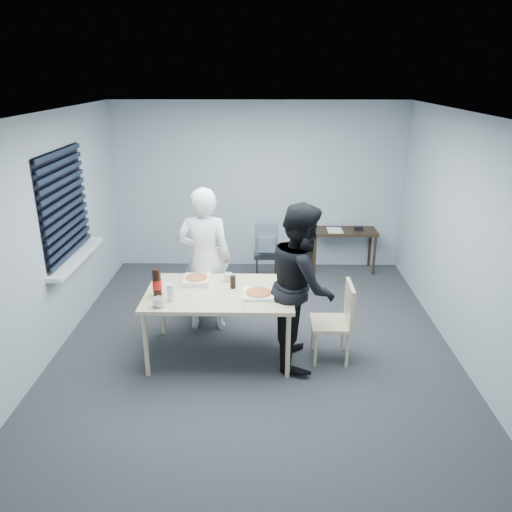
{
  "coord_description": "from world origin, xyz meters",
  "views": [
    {
      "loc": [
        0.1,
        -5.17,
        3.0
      ],
      "look_at": [
        0.0,
        0.1,
        1.03
      ],
      "focal_mm": 35.0,
      "sensor_mm": 36.0,
      "label": 1
    }
  ],
  "objects_px": {
    "mug_b": "(228,277)",
    "mug_a": "(159,302)",
    "person_white": "(205,260)",
    "person_black": "(302,285)",
    "side_table": "(344,235)",
    "stool": "(266,260)",
    "backpack": "(266,239)",
    "dining_table": "(220,296)",
    "soda_bottle": "(157,283)",
    "chair_right": "(339,317)",
    "chair_far": "(208,278)"
  },
  "relations": [
    {
      "from": "dining_table",
      "to": "mug_a",
      "type": "xyz_separation_m",
      "value": [
        -0.58,
        -0.38,
        0.11
      ]
    },
    {
      "from": "stool",
      "to": "backpack",
      "type": "bearing_deg",
      "value": -90.0
    },
    {
      "from": "stool",
      "to": "soda_bottle",
      "type": "xyz_separation_m",
      "value": [
        -1.15,
        -2.08,
        0.53
      ]
    },
    {
      "from": "chair_far",
      "to": "stool",
      "type": "bearing_deg",
      "value": 52.67
    },
    {
      "from": "person_white",
      "to": "soda_bottle",
      "type": "height_order",
      "value": "person_white"
    },
    {
      "from": "backpack",
      "to": "person_white",
      "type": "bearing_deg",
      "value": -95.47
    },
    {
      "from": "stool",
      "to": "mug_a",
      "type": "xyz_separation_m",
      "value": [
        -1.09,
        -2.33,
        0.43
      ]
    },
    {
      "from": "person_white",
      "to": "mug_a",
      "type": "xyz_separation_m",
      "value": [
        -0.35,
        -1.02,
        -0.07
      ]
    },
    {
      "from": "side_table",
      "to": "stool",
      "type": "relative_size",
      "value": 2.03
    },
    {
      "from": "chair_right",
      "to": "backpack",
      "type": "distance_m",
      "value": 2.17
    },
    {
      "from": "dining_table",
      "to": "mug_a",
      "type": "distance_m",
      "value": 0.7
    },
    {
      "from": "person_black",
      "to": "chair_right",
      "type": "bearing_deg",
      "value": -89.32
    },
    {
      "from": "chair_right",
      "to": "mug_a",
      "type": "xyz_separation_m",
      "value": [
        -1.87,
        -0.31,
        0.31
      ]
    },
    {
      "from": "person_black",
      "to": "backpack",
      "type": "distance_m",
      "value": 2.05
    },
    {
      "from": "chair_right",
      "to": "mug_b",
      "type": "relative_size",
      "value": 8.9
    },
    {
      "from": "stool",
      "to": "soda_bottle",
      "type": "bearing_deg",
      "value": -118.88
    },
    {
      "from": "chair_far",
      "to": "backpack",
      "type": "height_order",
      "value": "backpack"
    },
    {
      "from": "chair_right",
      "to": "mug_b",
      "type": "height_order",
      "value": "chair_right"
    },
    {
      "from": "person_black",
      "to": "mug_a",
      "type": "distance_m",
      "value": 1.49
    },
    {
      "from": "side_table",
      "to": "stool",
      "type": "xyz_separation_m",
      "value": [
        -1.22,
        -0.61,
        -0.21
      ]
    },
    {
      "from": "person_white",
      "to": "person_black",
      "type": "bearing_deg",
      "value": 147.18
    },
    {
      "from": "person_white",
      "to": "side_table",
      "type": "xyz_separation_m",
      "value": [
        1.95,
        1.93,
        -0.3
      ]
    },
    {
      "from": "person_white",
      "to": "backpack",
      "type": "bearing_deg",
      "value": -119.55
    },
    {
      "from": "backpack",
      "to": "soda_bottle",
      "type": "distance_m",
      "value": 2.37
    },
    {
      "from": "mug_b",
      "to": "soda_bottle",
      "type": "bearing_deg",
      "value": -150.27
    },
    {
      "from": "backpack",
      "to": "soda_bottle",
      "type": "xyz_separation_m",
      "value": [
        -1.15,
        -2.07,
        0.2
      ]
    },
    {
      "from": "dining_table",
      "to": "chair_right",
      "type": "height_order",
      "value": "chair_right"
    },
    {
      "from": "side_table",
      "to": "backpack",
      "type": "distance_m",
      "value": 1.37
    },
    {
      "from": "person_white",
      "to": "side_table",
      "type": "bearing_deg",
      "value": -135.4
    },
    {
      "from": "person_black",
      "to": "person_white",
      "type": "bearing_deg",
      "value": 57.18
    },
    {
      "from": "mug_b",
      "to": "mug_a",
      "type": "bearing_deg",
      "value": -134.69
    },
    {
      "from": "person_white",
      "to": "stool",
      "type": "distance_m",
      "value": 1.59
    },
    {
      "from": "side_table",
      "to": "chair_far",
      "type": "bearing_deg",
      "value": -140.96
    },
    {
      "from": "chair_far",
      "to": "person_white",
      "type": "relative_size",
      "value": 0.5
    },
    {
      "from": "mug_a",
      "to": "mug_b",
      "type": "distance_m",
      "value": 0.93
    },
    {
      "from": "mug_a",
      "to": "dining_table",
      "type": "bearing_deg",
      "value": 33.39
    },
    {
      "from": "chair_far",
      "to": "mug_b",
      "type": "relative_size",
      "value": 8.9
    },
    {
      "from": "chair_far",
      "to": "person_black",
      "type": "xyz_separation_m",
      "value": [
        1.12,
        -1.05,
        0.37
      ]
    },
    {
      "from": "person_black",
      "to": "mug_b",
      "type": "distance_m",
      "value": 0.88
    },
    {
      "from": "dining_table",
      "to": "person_black",
      "type": "relative_size",
      "value": 0.89
    },
    {
      "from": "stool",
      "to": "backpack",
      "type": "relative_size",
      "value": 1.05
    },
    {
      "from": "dining_table",
      "to": "soda_bottle",
      "type": "distance_m",
      "value": 0.68
    },
    {
      "from": "person_black",
      "to": "soda_bottle",
      "type": "bearing_deg",
      "value": 92.03
    },
    {
      "from": "dining_table",
      "to": "stool",
      "type": "relative_size",
      "value": 3.2
    },
    {
      "from": "mug_b",
      "to": "chair_right",
      "type": "bearing_deg",
      "value": -16.06
    },
    {
      "from": "chair_far",
      "to": "dining_table",
      "type": "bearing_deg",
      "value": -76.17
    },
    {
      "from": "soda_bottle",
      "to": "dining_table",
      "type": "bearing_deg",
      "value": 11.39
    },
    {
      "from": "chair_far",
      "to": "mug_a",
      "type": "relative_size",
      "value": 7.24
    },
    {
      "from": "person_white",
      "to": "person_black",
      "type": "relative_size",
      "value": 1.0
    },
    {
      "from": "dining_table",
      "to": "mug_a",
      "type": "bearing_deg",
      "value": -146.61
    }
  ]
}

